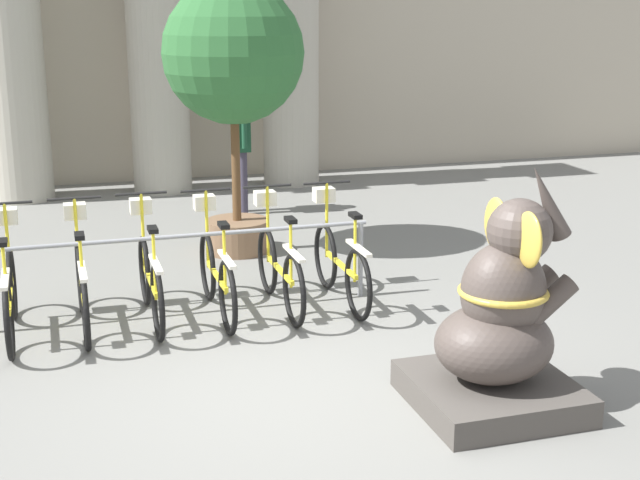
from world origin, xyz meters
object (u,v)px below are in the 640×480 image
object	(u,v)px
bicycle_1	(82,284)
bicycle_3	(216,272)
bicycle_0	(10,291)
bicycle_2	(150,276)
potted_tree	(233,62)
elephant_statue	(500,327)
bicycle_5	(340,261)
person_pedestrian	(241,136)
bicycle_4	(279,266)

from	to	relation	value
bicycle_1	bicycle_3	bearing A→B (deg)	0.28
bicycle_3	bicycle_0	bearing A→B (deg)	-178.89
bicycle_0	bicycle_3	bearing A→B (deg)	1.11
bicycle_0	bicycle_2	size ratio (longest dim) A/B	1.00
bicycle_2	potted_tree	xyz separation A→B (m)	(1.24, 2.02, 1.76)
bicycle_2	elephant_statue	bearing A→B (deg)	-49.46
bicycle_5	person_pedestrian	distance (m)	4.00
bicycle_4	bicycle_5	size ratio (longest dim) A/B	1.00
person_pedestrian	bicycle_3	bearing A→B (deg)	-105.65
bicycle_5	elephant_statue	bearing A→B (deg)	-81.77
bicycle_0	potted_tree	xyz separation A→B (m)	(2.45, 2.09, 1.76)
bicycle_0	bicycle_4	bearing A→B (deg)	1.13
bicycle_5	bicycle_3	bearing A→B (deg)	-179.89
bicycle_2	person_pedestrian	size ratio (longest dim) A/B	0.94
bicycle_1	elephant_statue	xyz separation A→B (m)	(2.78, -2.51, 0.19)
bicycle_3	person_pedestrian	xyz separation A→B (m)	(1.11, 3.95, 0.66)
bicycle_4	person_pedestrian	xyz separation A→B (m)	(0.50, 3.94, 0.66)
bicycle_0	person_pedestrian	bearing A→B (deg)	53.76
bicycle_0	bicycle_1	distance (m)	0.61
bicycle_3	bicycle_1	bearing A→B (deg)	-179.72
bicycle_1	potted_tree	size ratio (longest dim) A/B	0.54
bicycle_0	person_pedestrian	size ratio (longest dim) A/B	0.94
bicycle_3	bicycle_2	bearing A→B (deg)	177.06
elephant_statue	person_pedestrian	world-z (taller)	elephant_statue
bicycle_3	person_pedestrian	world-z (taller)	person_pedestrian
bicycle_1	bicycle_4	xyz separation A→B (m)	(1.81, 0.02, 0.00)
bicycle_0	person_pedestrian	distance (m)	4.98
bicycle_2	bicycle_3	bearing A→B (deg)	-2.94
bicycle_3	person_pedestrian	distance (m)	4.15
bicycle_0	person_pedestrian	world-z (taller)	person_pedestrian
bicycle_4	bicycle_5	distance (m)	0.60
bicycle_1	bicycle_2	world-z (taller)	same
elephant_statue	person_pedestrian	bearing A→B (deg)	94.13
bicycle_1	bicycle_3	world-z (taller)	same
bicycle_1	bicycle_5	bearing A→B (deg)	0.19
bicycle_3	bicycle_4	bearing A→B (deg)	1.20
bicycle_0	bicycle_2	world-z (taller)	same
bicycle_0	potted_tree	bearing A→B (deg)	40.52
bicycle_2	bicycle_1	bearing A→B (deg)	-176.49
bicycle_3	elephant_statue	xyz separation A→B (m)	(1.57, -2.52, 0.19)
bicycle_4	elephant_statue	distance (m)	2.71
bicycle_4	bicycle_2	bearing A→B (deg)	179.13
bicycle_5	potted_tree	bearing A→B (deg)	105.68
elephant_statue	person_pedestrian	xyz separation A→B (m)	(-0.47, 6.46, 0.47)
bicycle_4	bicycle_0	bearing A→B (deg)	-178.87
bicycle_3	elephant_statue	distance (m)	2.97
bicycle_0	person_pedestrian	xyz separation A→B (m)	(2.92, 3.98, 0.66)
bicycle_3	potted_tree	distance (m)	2.78
bicycle_2	person_pedestrian	distance (m)	4.32
bicycle_0	elephant_statue	xyz separation A→B (m)	(3.39, -2.48, 0.19)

